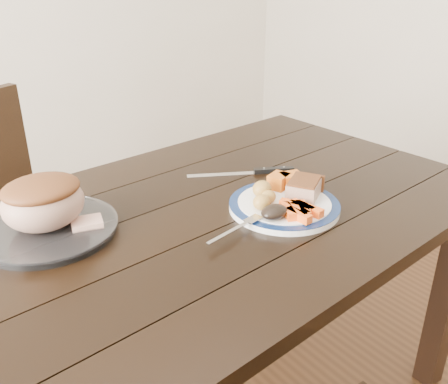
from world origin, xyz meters
TOP-DOWN VIEW (x-y plane):
  - dining_table at (-0.00, 0.00)m, footprint 1.66×1.01m
  - chair_far at (-0.29, 0.73)m, footprint 0.55×0.56m
  - dinner_plate at (0.21, -0.11)m, footprint 0.28×0.28m
  - plate_rim at (0.21, -0.11)m, footprint 0.28×0.28m
  - serving_platter at (-0.32, 0.13)m, footprint 0.31×0.31m
  - pork_slice at (0.27, -0.11)m, footprint 0.12×0.11m
  - roasted_potatoes at (0.16, -0.08)m, footprint 0.10×0.10m
  - carrot_batons at (0.19, -0.18)m, footprint 0.09×0.12m
  - pumpkin_wedges at (0.27, -0.04)m, footprint 0.10×0.08m
  - dark_mushroom at (0.13, -0.16)m, footprint 0.07×0.05m
  - fork at (0.03, -0.14)m, footprint 0.18×0.05m
  - roast_joint at (-0.32, 0.13)m, footprint 0.19×0.16m
  - cut_slice at (-0.24, 0.08)m, footprint 0.08×0.07m
  - carving_knife at (0.31, 0.10)m, footprint 0.29×0.18m

SIDE VIEW (x-z plane):
  - chair_far at x=-0.29m, z-range 0.06..0.99m
  - dining_table at x=0.00m, z-range 0.28..1.03m
  - carving_knife at x=0.31m, z-range 0.75..0.76m
  - dinner_plate at x=0.21m, z-range 0.75..0.77m
  - serving_platter at x=-0.32m, z-range 0.75..0.77m
  - plate_rim at x=0.21m, z-range 0.75..0.78m
  - fork at x=0.03m, z-range 0.77..0.77m
  - cut_slice at x=-0.24m, z-range 0.77..0.78m
  - carrot_batons at x=0.19m, z-range 0.77..0.79m
  - dark_mushroom at x=0.13m, z-range 0.77..0.80m
  - pumpkin_wedges at x=0.27m, z-range 0.77..0.81m
  - roasted_potatoes at x=0.16m, z-range 0.77..0.81m
  - pork_slice at x=0.27m, z-range 0.77..0.81m
  - roast_joint at x=-0.32m, z-range 0.77..0.89m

